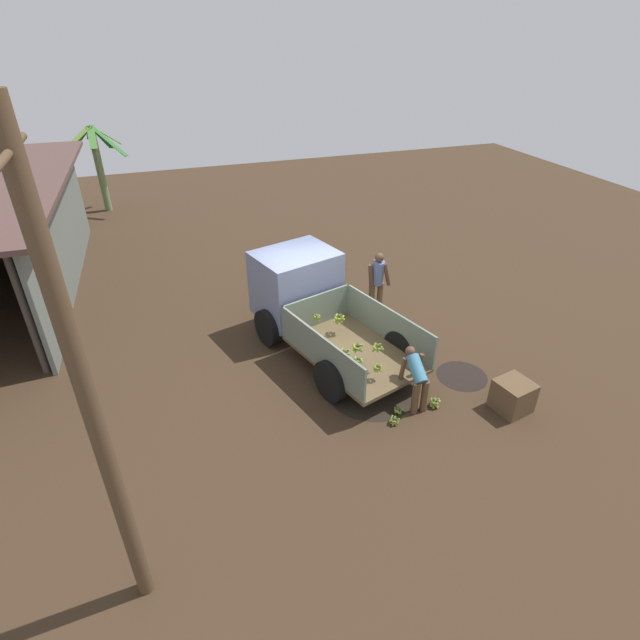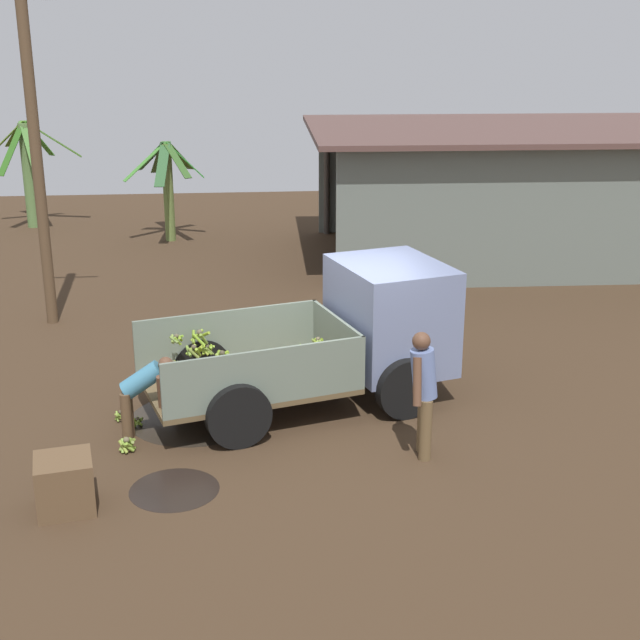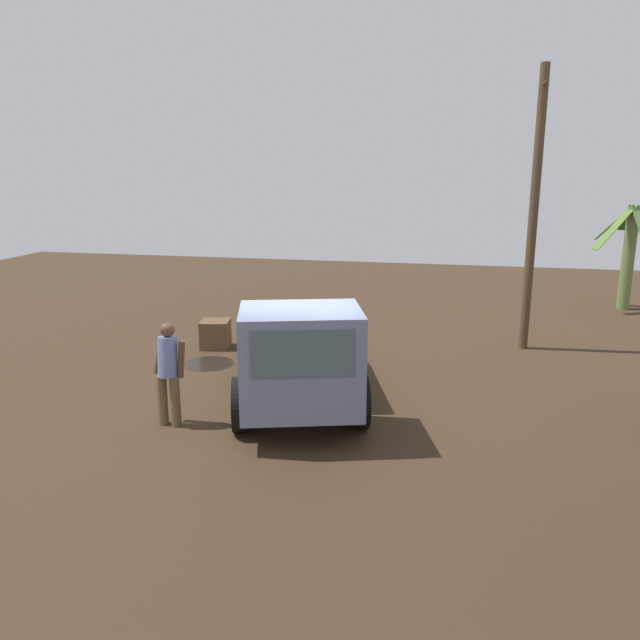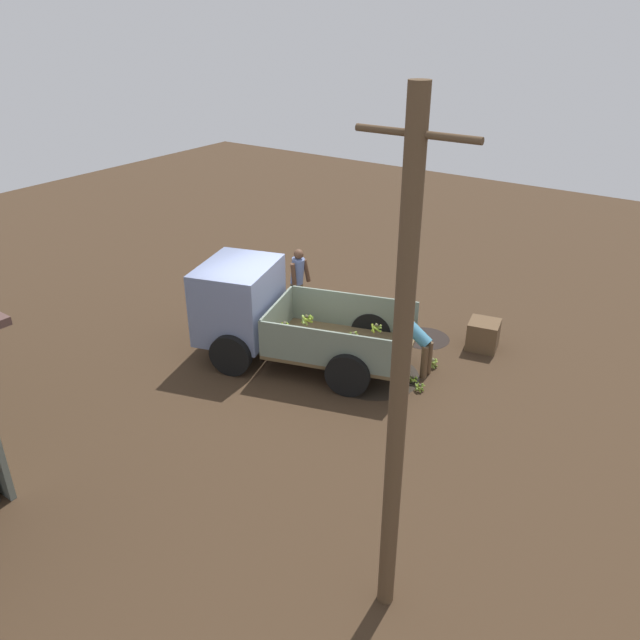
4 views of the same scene
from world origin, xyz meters
The scene contains 12 objects.
ground centered at (0.00, 0.00, 0.00)m, with size 36.00×36.00×0.00m, color #3C2B1C.
mud_patch_0 centered at (-2.32, -2.58, 0.00)m, with size 1.12×1.12×0.01m, color black.
mud_patch_1 centered at (-2.13, -0.47, 0.00)m, with size 1.94×1.94×0.01m, color #2C251D.
cargo_truck centered at (0.41, 0.16, 1.09)m, with size 4.86×3.11×2.07m.
utility_pole centered at (-5.05, 4.25, 3.24)m, with size 1.23×0.21×6.37m.
banana_palm_2 centered at (12.14, 5.04, 1.86)m, with size 2.37×2.47×3.33m.
person_foreground_visitor centered at (0.91, -1.94, 0.96)m, with size 0.41×0.64×1.74m.
person_worker_loading centered at (-2.81, -1.11, 0.72)m, with size 0.74×0.55×1.21m.
banana_bunch_on_ground_0 centered at (-2.95, -0.69, 0.08)m, with size 0.18×0.20×0.15m.
banana_bunch_on_ground_1 centered at (-3.01, -1.48, 0.11)m, with size 0.24×0.25×0.22m.
banana_bunch_on_ground_2 centered at (-3.20, -0.48, 0.10)m, with size 0.22×0.22×0.17m.
wooden_crate_0 centered at (-3.56, -2.91, 0.33)m, with size 0.66×0.66×0.65m, color brown.
Camera 1 is at (-9.63, 3.27, 6.80)m, focal length 28.00 mm.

